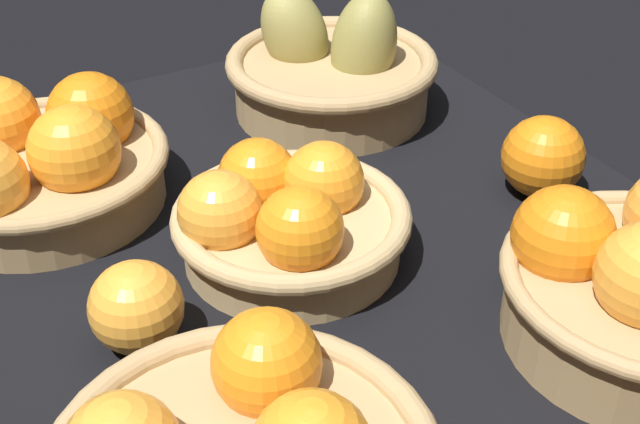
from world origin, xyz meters
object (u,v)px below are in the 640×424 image
object	(u,v)px
loose_orange_front_gap	(543,157)
basket_far_left_pears	(331,70)
basket_near_left	(40,161)
loose_orange_side_gap	(136,307)
basket_center	(285,218)

from	to	relation	value
loose_orange_front_gap	basket_far_left_pears	bearing A→B (deg)	-160.58
basket_near_left	loose_orange_side_gap	size ratio (longest dim) A/B	3.30
basket_near_left	basket_center	bearing A→B (deg)	40.78
loose_orange_front_gap	loose_orange_side_gap	distance (cm)	41.31
basket_far_left_pears	loose_orange_front_gap	xyz separation A→B (cm)	(25.23, 8.89, -0.77)
loose_orange_front_gap	loose_orange_side_gap	world-z (taller)	loose_orange_front_gap
basket_near_left	loose_orange_front_gap	distance (cm)	47.58
basket_far_left_pears	loose_orange_front_gap	world-z (taller)	basket_far_left_pears
basket_far_left_pears	basket_near_left	size ratio (longest dim) A/B	0.98
loose_orange_front_gap	basket_near_left	bearing A→B (deg)	-117.11
basket_center	basket_near_left	world-z (taller)	basket_near_left
basket_center	basket_near_left	distance (cm)	24.68
basket_center	loose_orange_front_gap	world-z (taller)	basket_center
loose_orange_side_gap	basket_near_left	bearing A→B (deg)	-177.38
basket_center	basket_near_left	bearing A→B (deg)	-139.22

